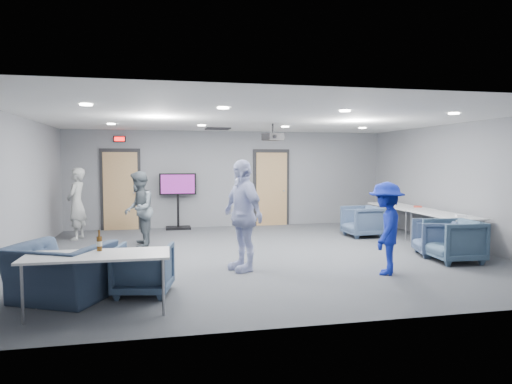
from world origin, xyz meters
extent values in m
plane|color=#383B40|center=(0.00, 0.00, 0.00)|extent=(9.00, 9.00, 0.00)
plane|color=silver|center=(0.00, 0.00, 2.70)|extent=(9.00, 9.00, 0.00)
cube|color=slate|center=(0.00, 4.00, 1.35)|extent=(9.00, 0.02, 2.70)
cube|color=slate|center=(0.00, -4.00, 1.35)|extent=(9.00, 0.02, 2.70)
cube|color=slate|center=(-4.50, 0.00, 1.35)|extent=(0.02, 8.00, 2.70)
cube|color=slate|center=(4.50, 0.00, 1.35)|extent=(0.02, 8.00, 2.70)
cube|color=black|center=(-3.00, 3.97, 1.08)|extent=(1.06, 0.06, 2.24)
cube|color=tan|center=(-3.00, 3.93, 1.05)|extent=(0.90, 0.05, 2.10)
cylinder|color=gray|center=(-2.65, 3.88, 1.00)|extent=(0.04, 0.10, 0.04)
cube|color=black|center=(1.20, 3.97, 1.08)|extent=(1.06, 0.06, 2.24)
cube|color=tan|center=(1.20, 3.93, 1.05)|extent=(0.90, 0.05, 2.10)
cylinder|color=gray|center=(1.55, 3.88, 1.00)|extent=(0.04, 0.10, 0.04)
cube|color=black|center=(-3.00, 3.94, 2.45)|extent=(0.32, 0.06, 0.16)
cube|color=#FF0C0C|center=(-3.00, 3.90, 2.45)|extent=(0.26, 0.02, 0.11)
cube|color=black|center=(-0.50, 2.80, 2.69)|extent=(0.60, 0.60, 0.03)
cylinder|color=white|center=(-3.00, -1.80, 2.69)|extent=(0.18, 0.18, 0.02)
cylinder|color=white|center=(-3.00, 1.80, 2.69)|extent=(0.18, 0.18, 0.02)
cylinder|color=white|center=(-1.00, -1.80, 2.69)|extent=(0.18, 0.18, 0.02)
cylinder|color=white|center=(-1.00, 1.80, 2.69)|extent=(0.18, 0.18, 0.02)
cylinder|color=white|center=(1.00, -1.80, 2.69)|extent=(0.18, 0.18, 0.02)
cylinder|color=white|center=(1.00, 1.80, 2.69)|extent=(0.18, 0.18, 0.02)
cylinder|color=white|center=(3.00, -1.80, 2.69)|extent=(0.18, 0.18, 0.02)
cylinder|color=white|center=(3.00, 1.80, 2.69)|extent=(0.18, 0.18, 0.02)
imported|color=#9EA19E|center=(-3.90, 2.56, 0.85)|extent=(0.53, 0.69, 1.71)
imported|color=#515B62|center=(-2.42, 1.32, 0.82)|extent=(0.64, 0.82, 1.65)
imported|color=#B3BBE6|center=(-0.60, -1.23, 0.95)|extent=(0.82, 1.20, 1.90)
imported|color=#172798|center=(1.68, -1.98, 0.76)|extent=(1.03, 1.14, 1.53)
imported|color=#3E506C|center=(2.90, 1.53, 0.38)|extent=(0.87, 0.85, 0.76)
imported|color=#3B4A66|center=(3.35, -0.86, 0.36)|extent=(0.97, 0.95, 0.72)
imported|color=#3A5065|center=(3.35, -1.42, 0.40)|extent=(0.92, 0.90, 0.79)
imported|color=#3C4F68|center=(-2.21, -2.32, 0.35)|extent=(0.89, 0.91, 0.71)
imported|color=#334259|center=(-3.31, -2.40, 0.38)|extent=(1.51, 1.45, 0.77)
cube|color=silver|center=(4.00, 1.71, 0.71)|extent=(0.81, 1.94, 0.03)
cylinder|color=gray|center=(3.68, 2.59, 0.35)|extent=(0.04, 0.04, 0.70)
cylinder|color=gray|center=(3.68, 0.82, 0.35)|extent=(0.04, 0.04, 0.70)
cylinder|color=gray|center=(4.32, 2.59, 0.35)|extent=(0.04, 0.04, 0.70)
cylinder|color=gray|center=(4.32, 0.82, 0.35)|extent=(0.04, 0.04, 0.70)
cube|color=silver|center=(4.00, -0.19, 0.71)|extent=(0.76, 1.81, 0.03)
cylinder|color=gray|center=(3.70, 0.63, 0.35)|extent=(0.04, 0.04, 0.70)
cylinder|color=gray|center=(3.70, -1.02, 0.35)|extent=(0.04, 0.04, 0.70)
cylinder|color=gray|center=(4.30, 0.63, 0.35)|extent=(0.04, 0.04, 0.70)
cylinder|color=gray|center=(4.30, -1.02, 0.35)|extent=(0.04, 0.04, 0.70)
cube|color=silver|center=(-2.74, -3.00, 0.71)|extent=(1.75, 0.76, 0.03)
cylinder|color=gray|center=(-1.94, -2.73, 0.35)|extent=(0.04, 0.04, 0.70)
cylinder|color=gray|center=(-3.52, -2.70, 0.35)|extent=(0.04, 0.04, 0.70)
cylinder|color=gray|center=(-1.95, -3.30, 0.35)|extent=(0.04, 0.04, 0.70)
cylinder|color=gray|center=(-3.53, -3.27, 0.35)|extent=(0.04, 0.04, 0.70)
cylinder|color=#56330E|center=(-2.74, -2.79, 0.82)|extent=(0.07, 0.07, 0.19)
cylinder|color=#56330E|center=(-2.74, -2.79, 0.96)|extent=(0.02, 0.02, 0.08)
cylinder|color=beige|center=(-2.74, -2.79, 0.82)|extent=(0.07, 0.07, 0.06)
cylinder|color=#56330E|center=(3.79, 1.83, 0.81)|extent=(0.06, 0.06, 0.16)
cylinder|color=#56330E|center=(3.79, 1.83, 0.92)|extent=(0.02, 0.02, 0.07)
cylinder|color=beige|center=(3.79, 1.83, 0.81)|extent=(0.06, 0.06, 0.05)
cube|color=#C23F30|center=(4.21, 1.21, 0.75)|extent=(0.21, 0.18, 0.04)
cube|color=silver|center=(4.03, -0.67, 0.75)|extent=(0.23, 0.18, 0.04)
cube|color=black|center=(-1.48, 3.75, 0.03)|extent=(0.67, 0.48, 0.06)
cylinder|color=black|center=(-1.48, 3.75, 0.62)|extent=(0.06, 0.06, 1.14)
cube|color=black|center=(-1.48, 3.75, 1.24)|extent=(1.00, 0.07, 0.59)
cube|color=#651667|center=(-1.48, 3.70, 1.24)|extent=(0.90, 0.01, 0.51)
cylinder|color=black|center=(0.50, 1.02, 2.58)|extent=(0.04, 0.04, 0.22)
cube|color=black|center=(0.50, 1.02, 2.40)|extent=(0.48, 0.44, 0.15)
cylinder|color=black|center=(0.50, 0.84, 2.40)|extent=(0.08, 0.06, 0.08)
camera|label=1|loc=(-1.98, -8.83, 1.88)|focal=32.00mm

